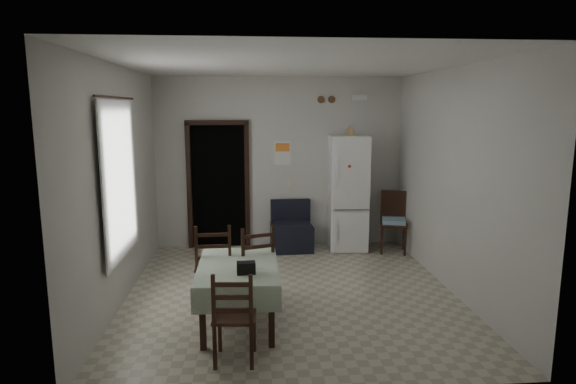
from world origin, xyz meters
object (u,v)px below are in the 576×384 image
Objects in this scene: navy_seat at (292,226)px; dining_chair_near_head at (235,315)px; dining_chair_far_right at (253,264)px; dining_table at (239,294)px; fridge at (348,193)px; dining_chair_far_left at (214,264)px; corner_chair at (394,222)px.

dining_chair_near_head is at bearing -105.62° from navy_seat.
dining_chair_near_head is (-0.19, -1.35, -0.05)m from dining_chair_far_right.
dining_table is at bearing -108.92° from navy_seat.
fridge is at bearing 57.46° from dining_table.
dining_table is 1.26× the size of dining_chair_far_left.
navy_seat reaches higher than dining_table.
dining_chair_near_head is (-2.54, -3.33, -0.04)m from corner_chair.
navy_seat is 2.33m from dining_chair_far_right.
navy_seat is 2.52m from dining_chair_far_left.
dining_table is 0.64m from dining_chair_far_left.
dining_chair_near_head is at bearing -112.58° from corner_chair.
fridge reaches higher than dining_chair_far_left.
fridge is at bearing -144.42° from dining_chair_far_right.
navy_seat is 0.79× the size of dining_chair_far_left.
dining_chair_far_right is at bearing -125.20° from corner_chair.
corner_chair is 3.57m from dining_table.
dining_chair_far_left reaches higher than navy_seat.
corner_chair is at bearing -158.38° from dining_chair_far_right.
fridge is 1.91× the size of dining_chair_far_right.
corner_chair is at bearing -123.09° from dining_chair_near_head.
navy_seat is at bearing 73.43° from dining_table.
navy_seat is 0.82× the size of corner_chair.
dining_chair_near_head is at bearing 63.68° from dining_chair_far_right.
dining_chair_near_head is (-1.81, -3.58, -0.51)m from fridge.
dining_chair_far_left reaches higher than dining_table.
navy_seat is 3.68m from dining_chair_near_head.
navy_seat is 1.70m from corner_chair.
dining_table is at bearing -87.09° from dining_chair_near_head.
dining_chair_near_head reaches higher than navy_seat.
dining_chair_far_right reaches higher than corner_chair.
fridge is 0.90m from corner_chair.
fridge reaches higher than navy_seat.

